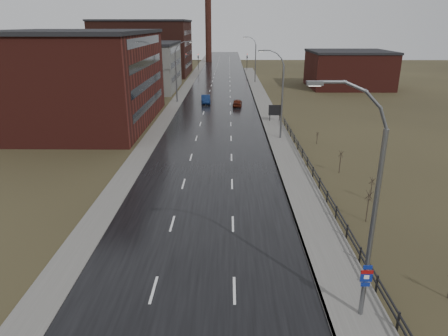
{
  "coord_description": "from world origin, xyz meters",
  "views": [
    {
      "loc": [
        1.92,
        -14.94,
        14.29
      ],
      "look_at": [
        1.58,
        16.3,
        3.0
      ],
      "focal_mm": 32.0,
      "sensor_mm": 36.0,
      "label": 1
    }
  ],
  "objects_px": {
    "streetlight_main": "(368,211)",
    "car_far": "(237,103)",
    "billboard": "(275,111)",
    "car_near": "(206,99)"
  },
  "relations": [
    {
      "from": "billboard",
      "to": "car_near",
      "type": "xyz_separation_m",
      "value": [
        -11.5,
        15.07,
        -0.98
      ]
    },
    {
      "from": "streetlight_main",
      "to": "billboard",
      "type": "bearing_deg",
      "value": 89.18
    },
    {
      "from": "car_far",
      "to": "car_near",
      "type": "bearing_deg",
      "value": -21.72
    },
    {
      "from": "streetlight_main",
      "to": "billboard",
      "type": "distance_m",
      "value": 43.95
    },
    {
      "from": "car_near",
      "to": "car_far",
      "type": "distance_m",
      "value": 6.65
    },
    {
      "from": "billboard",
      "to": "car_near",
      "type": "bearing_deg",
      "value": 127.34
    },
    {
      "from": "streetlight_main",
      "to": "car_far",
      "type": "height_order",
      "value": "streetlight_main"
    },
    {
      "from": "billboard",
      "to": "car_far",
      "type": "relative_size",
      "value": 0.67
    },
    {
      "from": "streetlight_main",
      "to": "car_far",
      "type": "relative_size",
      "value": 3.04
    },
    {
      "from": "streetlight_main",
      "to": "car_far",
      "type": "xyz_separation_m",
      "value": [
        -4.9,
        55.87,
        -5.38
      ]
    }
  ]
}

